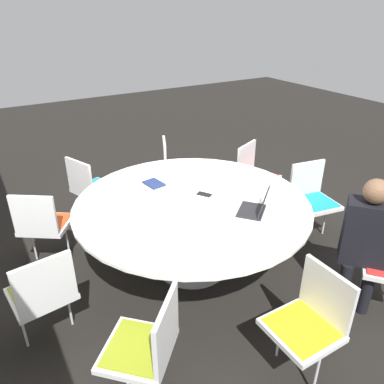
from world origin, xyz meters
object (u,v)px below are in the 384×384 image
chair_5 (43,222)px  spiral_notebook (154,184)px  cell_phone (204,194)px  chair_1 (312,195)px  chair_7 (147,343)px  person_0 (366,236)px  chair_8 (310,318)px  chair_3 (175,166)px  chair_2 (255,172)px  chair_6 (43,291)px  laptop (257,207)px  chair_4 (90,185)px

chair_5 → spiral_notebook: bearing=21.6°
chair_5 → cell_phone: 1.59m
chair_1 → chair_7: bearing=30.1°
chair_5 → person_0: person_0 is taller
chair_8 → person_0: size_ratio=0.71×
chair_3 → chair_8: size_ratio=1.00×
chair_3 → chair_2: bearing=71.9°
chair_2 → chair_8: bearing=35.6°
cell_phone → chair_3: bearing=-16.2°
chair_2 → person_0: 1.86m
chair_2 → chair_6: 2.86m
laptop → chair_5: bearing=-77.1°
cell_phone → chair_2: bearing=-62.7°
chair_4 → cell_phone: bearing=9.8°
chair_1 → chair_8: 1.88m
chair_6 → chair_7: same height
chair_6 → person_0: (-0.93, -2.37, 0.20)m
chair_8 → laptop: laptop is taller
chair_7 → spiral_notebook: (1.59, -0.83, 0.25)m
chair_1 → chair_5: bearing=-10.0°
chair_6 → spiral_notebook: 1.51m
chair_3 → chair_4: 1.13m
chair_5 → chair_7: bearing=-47.2°
person_0 → spiral_notebook: size_ratio=5.21×
chair_8 → spiral_notebook: bearing=6.3°
chair_6 → chair_2: bearing=11.0°
chair_8 → laptop: (0.98, -0.33, 0.29)m
person_0 → laptop: (0.71, 0.56, 0.09)m
chair_7 → laptop: laptop is taller
chair_7 → chair_3: bearing=12.6°
chair_4 → cell_phone: 1.49m
chair_7 → chair_4: bearing=35.5°
chair_2 → laptop: 1.46m
chair_3 → chair_7: size_ratio=1.00×
spiral_notebook → cell_phone: spiral_notebook is taller
chair_2 → chair_8: same height
chair_1 → cell_phone: chair_1 is taller
chair_2 → spiral_notebook: size_ratio=3.69×
chair_4 → chair_6: size_ratio=1.00×
chair_1 → cell_phone: size_ratio=5.45×
chair_2 → laptop: (-1.10, 0.92, 0.29)m
chair_1 → chair_5: same height
chair_2 → chair_7: size_ratio=1.00×
chair_2 → person_0: size_ratio=0.71×
chair_7 → chair_8: same height
laptop → spiral_notebook: (0.98, 0.53, -0.04)m
chair_4 → spiral_notebook: 0.95m
chair_5 → person_0: bearing=-6.9°
chair_3 → chair_7: 2.85m
chair_3 → chair_8: same height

